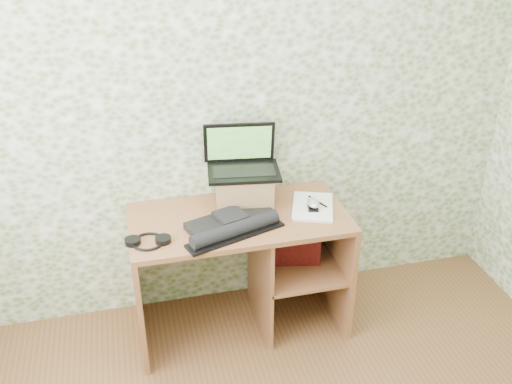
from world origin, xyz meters
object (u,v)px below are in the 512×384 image
object	(u,v)px
notepad	(313,207)
laptop	(242,160)
riser	(244,188)
desk	(252,252)
keyboard	(233,225)

from	to	relation	value
notepad	laptop	bearing A→B (deg)	172.39
riser	notepad	distance (m)	0.40
desk	keyboard	size ratio (longest dim) A/B	2.18
riser	keyboard	bearing A→B (deg)	-114.80
notepad	riser	bearing A→B (deg)	177.93
laptop	keyboard	distance (m)	0.39
desk	notepad	distance (m)	0.45
riser	desk	bearing A→B (deg)	-81.92
desk	riser	world-z (taller)	riser
desk	notepad	world-z (taller)	notepad
desk	laptop	bearing A→B (deg)	95.92
desk	laptop	xyz separation A→B (m)	(-0.02, 0.16, 0.52)
keyboard	desk	bearing A→B (deg)	27.94
laptop	riser	bearing A→B (deg)	-82.11
riser	keyboard	size ratio (longest dim) A/B	0.57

